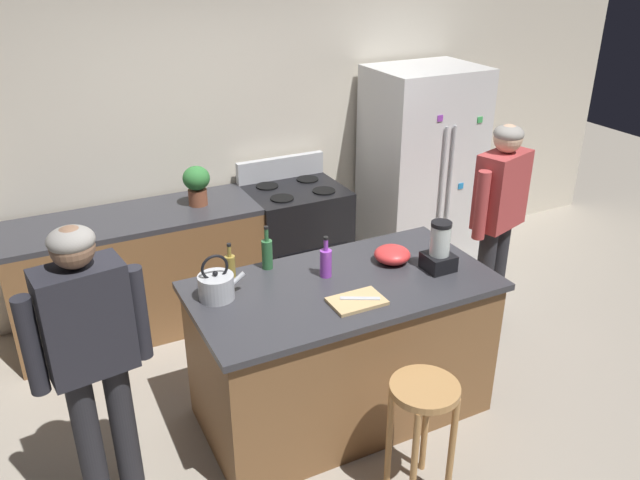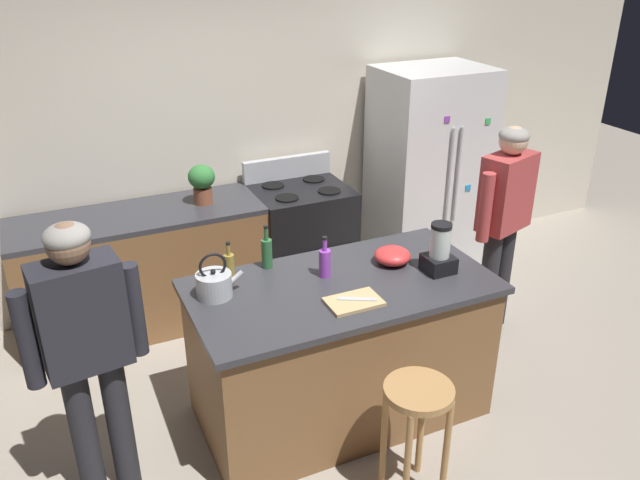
{
  "view_description": "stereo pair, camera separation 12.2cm",
  "coord_description": "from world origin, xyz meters",
  "views": [
    {
      "loc": [
        -1.58,
        -2.85,
        2.75
      ],
      "look_at": [
        0.0,
        0.3,
        1.08
      ],
      "focal_mm": 35.98,
      "sensor_mm": 36.0,
      "label": 1
    },
    {
      "loc": [
        -1.47,
        -2.9,
        2.75
      ],
      "look_at": [
        0.0,
        0.3,
        1.08
      ],
      "focal_mm": 35.98,
      "sensor_mm": 36.0,
      "label": 2
    }
  ],
  "objects": [
    {
      "name": "person_by_sink_right",
      "position": [
        1.5,
        0.4,
        0.96
      ],
      "size": [
        0.59,
        0.33,
        1.59
      ],
      "color": "#26262B",
      "rests_on": "ground_plane"
    },
    {
      "name": "cutting_board",
      "position": [
        -0.04,
        -0.23,
        0.94
      ],
      "size": [
        0.3,
        0.2,
        0.02
      ],
      "primitive_type": "cube",
      "color": "tan",
      "rests_on": "kitchen_island"
    },
    {
      "name": "potted_plant",
      "position": [
        -0.4,
        1.55,
        1.1
      ],
      "size": [
        0.2,
        0.2,
        0.3
      ],
      "color": "brown",
      "rests_on": "back_counter_run"
    },
    {
      "name": "bottle_soda",
      "position": [
        -0.05,
        0.12,
        1.02
      ],
      "size": [
        0.07,
        0.07,
        0.26
      ],
      "color": "purple",
      "rests_on": "kitchen_island"
    },
    {
      "name": "back_wall",
      "position": [
        0.0,
        1.95,
        1.35
      ],
      "size": [
        8.0,
        0.1,
        2.7
      ],
      "primitive_type": "cube",
      "color": "beige",
      "rests_on": "ground_plane"
    },
    {
      "name": "bottle_olive_oil",
      "position": [
        -0.32,
        0.37,
        1.03
      ],
      "size": [
        0.07,
        0.07,
        0.28
      ],
      "color": "#2D6638",
      "rests_on": "kitchen_island"
    },
    {
      "name": "kitchen_island",
      "position": [
        0.0,
        0.0,
        0.47
      ],
      "size": [
        1.77,
        0.92,
        0.93
      ],
      "color": "brown",
      "rests_on": "ground_plane"
    },
    {
      "name": "mixing_bowl",
      "position": [
        0.4,
        0.1,
        0.98
      ],
      "size": [
        0.22,
        0.22,
        0.1
      ],
      "primitive_type": "ellipsoid",
      "color": "red",
      "rests_on": "kitchen_island"
    },
    {
      "name": "bar_stool",
      "position": [
        0.06,
        -0.76,
        0.54
      ],
      "size": [
        0.36,
        0.36,
        0.71
      ],
      "color": "#B7844C",
      "rests_on": "ground_plane"
    },
    {
      "name": "blender_appliance",
      "position": [
        0.59,
        -0.1,
        1.06
      ],
      "size": [
        0.17,
        0.17,
        0.31
      ],
      "color": "black",
      "rests_on": "kitchen_island"
    },
    {
      "name": "bottle_vinegar",
      "position": [
        -0.57,
        0.33,
        1.01
      ],
      "size": [
        0.06,
        0.06,
        0.24
      ],
      "color": "olive",
      "rests_on": "kitchen_island"
    },
    {
      "name": "tea_kettle",
      "position": [
        -0.71,
        0.17,
        1.01
      ],
      "size": [
        0.28,
        0.2,
        0.27
      ],
      "color": "#B7BABF",
      "rests_on": "kitchen_island"
    },
    {
      "name": "refrigerator",
      "position": [
        1.58,
        1.5,
        0.9
      ],
      "size": [
        0.9,
        0.73,
        1.8
      ],
      "color": "silver",
      "rests_on": "ground_plane"
    },
    {
      "name": "person_by_island_left",
      "position": [
        -1.42,
        -0.08,
        0.97
      ],
      "size": [
        0.6,
        0.27,
        1.6
      ],
      "color": "#26262B",
      "rests_on": "ground_plane"
    },
    {
      "name": "chef_knife",
      "position": [
        -0.02,
        -0.23,
        0.95
      ],
      "size": [
        0.21,
        0.13,
        0.01
      ],
      "primitive_type": "cube",
      "rotation": [
        0.0,
        0.0,
        -0.48
      ],
      "color": "#B7BABF",
      "rests_on": "cutting_board"
    },
    {
      "name": "back_counter_run",
      "position": [
        -0.8,
        1.55,
        0.46
      ],
      "size": [
        2.0,
        0.64,
        0.93
      ],
      "color": "brown",
      "rests_on": "ground_plane"
    },
    {
      "name": "ground_plane",
      "position": [
        0.0,
        0.0,
        0.0
      ],
      "size": [
        14.0,
        14.0,
        0.0
      ],
      "primitive_type": "plane",
      "color": "#9E9384"
    },
    {
      "name": "stove_range",
      "position": [
        0.39,
        1.52,
        0.48
      ],
      "size": [
        0.76,
        0.65,
        1.11
      ],
      "color": "black",
      "rests_on": "ground_plane"
    }
  ]
}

